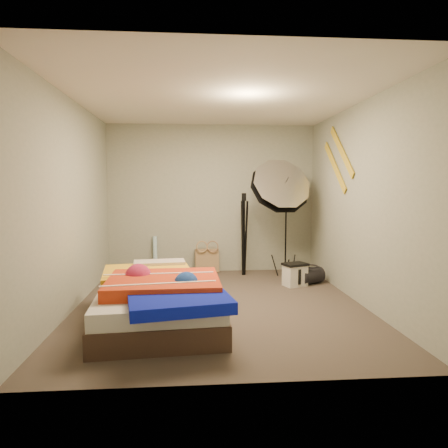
{
  "coord_description": "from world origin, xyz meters",
  "views": [
    {
      "loc": [
        -0.33,
        -4.83,
        1.46
      ],
      "look_at": [
        0.1,
        0.6,
        0.95
      ],
      "focal_mm": 32.0,
      "sensor_mm": 36.0,
      "label": 1
    }
  ],
  "objects": [
    {
      "name": "photo_umbrella",
      "position": [
        1.03,
        1.37,
        1.43
      ],
      "size": [
        1.13,
        0.78,
        2.0
      ],
      "color": "black",
      "rests_on": "floor"
    },
    {
      "name": "bed",
      "position": [
        -0.68,
        -0.6,
        0.27
      ],
      "size": [
        1.46,
        2.04,
        0.53
      ],
      "color": "#3F2C23",
      "rests_on": "floor"
    },
    {
      "name": "wall_stripe_lower",
      "position": [
        1.73,
        0.85,
        1.75
      ],
      "size": [
        0.02,
        0.91,
        0.78
      ],
      "primitive_type": "cube",
      "rotation": [
        0.7,
        0.0,
        0.0
      ],
      "color": "gold",
      "rests_on": "wall_right"
    },
    {
      "name": "wall_left",
      "position": [
        -1.75,
        0.0,
        1.25
      ],
      "size": [
        0.0,
        4.0,
        4.0
      ],
      "primitive_type": "plane",
      "rotation": [
        1.57,
        0.0,
        1.57
      ],
      "color": "#9C9F90",
      "rests_on": "floor"
    },
    {
      "name": "camera_tripod",
      "position": [
        0.51,
        1.64,
        0.78
      ],
      "size": [
        0.08,
        0.08,
        1.35
      ],
      "color": "black",
      "rests_on": "floor"
    },
    {
      "name": "wall_right",
      "position": [
        1.75,
        0.0,
        1.25
      ],
      "size": [
        0.0,
        4.0,
        4.0
      ],
      "primitive_type": "plane",
      "rotation": [
        1.57,
        0.0,
        -1.57
      ],
      "color": "#9C9F90",
      "rests_on": "floor"
    },
    {
      "name": "wrapping_roll",
      "position": [
        -0.97,
        1.9,
        0.31
      ],
      "size": [
        0.1,
        0.19,
        0.63
      ],
      "primitive_type": "cylinder",
      "rotation": [
        -0.17,
        0.0,
        0.14
      ],
      "color": "#5FADC9",
      "rests_on": "floor"
    },
    {
      "name": "camera_case",
      "position": [
        1.17,
        0.86,
        0.16
      ],
      "size": [
        0.37,
        0.32,
        0.31
      ],
      "primitive_type": "cube",
      "rotation": [
        0.0,
        0.0,
        0.36
      ],
      "color": "silver",
      "rests_on": "floor"
    },
    {
      "name": "ceiling",
      "position": [
        0.0,
        0.0,
        2.5
      ],
      "size": [
        4.0,
        4.0,
        0.0
      ],
      "primitive_type": "plane",
      "rotation": [
        3.14,
        0.0,
        0.0
      ],
      "color": "silver",
      "rests_on": "wall_back"
    },
    {
      "name": "wall_front",
      "position": [
        0.0,
        -2.0,
        1.25
      ],
      "size": [
        3.5,
        0.0,
        3.5
      ],
      "primitive_type": "plane",
      "rotation": [
        -1.57,
        0.0,
        0.0
      ],
      "color": "#9C9F90",
      "rests_on": "floor"
    },
    {
      "name": "duffel_bag",
      "position": [
        1.43,
        0.96,
        0.12
      ],
      "size": [
        0.47,
        0.41,
        0.25
      ],
      "primitive_type": "cylinder",
      "rotation": [
        0.0,
        1.57,
        0.5
      ],
      "color": "black",
      "rests_on": "floor"
    },
    {
      "name": "tote_bag",
      "position": [
        -0.09,
        1.9,
        0.2
      ],
      "size": [
        0.41,
        0.2,
        0.41
      ],
      "primitive_type": "cube",
      "rotation": [
        -0.14,
        0.0,
        0.06
      ],
      "color": "tan",
      "rests_on": "floor"
    },
    {
      "name": "wall_back",
      "position": [
        0.0,
        2.0,
        1.25
      ],
      "size": [
        3.5,
        0.0,
        3.5
      ],
      "primitive_type": "plane",
      "rotation": [
        1.57,
        0.0,
        0.0
      ],
      "color": "#9C9F90",
      "rests_on": "floor"
    },
    {
      "name": "floor",
      "position": [
        0.0,
        0.0,
        0.0
      ],
      "size": [
        4.0,
        4.0,
        0.0
      ],
      "primitive_type": "plane",
      "color": "#4B4138",
      "rests_on": "ground"
    },
    {
      "name": "wall_stripe_upper",
      "position": [
        1.73,
        0.6,
        1.95
      ],
      "size": [
        0.02,
        0.91,
        0.78
      ],
      "primitive_type": "cube",
      "rotation": [
        0.7,
        0.0,
        0.0
      ],
      "color": "gold",
      "rests_on": "wall_right"
    }
  ]
}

